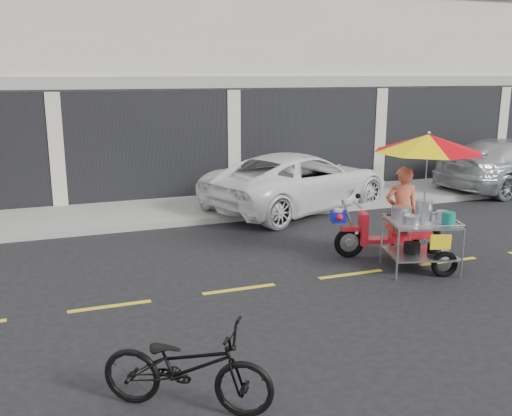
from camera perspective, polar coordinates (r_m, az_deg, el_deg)
name	(u,v)px	position (r m, az deg, el deg)	size (l,w,h in m)	color
ground	(351,274)	(9.89, 9.46, -6.57)	(90.00, 90.00, 0.00)	black
sidewalk	(246,203)	(14.70, -1.03, 0.55)	(45.00, 3.00, 0.15)	gray
shophouse_block	(275,45)	(20.10, 1.91, 15.94)	(36.00, 8.11, 10.40)	beige
centerline	(351,274)	(9.88, 9.47, -6.55)	(42.00, 0.10, 0.01)	gold
white_pickup	(299,181)	(14.25, 4.34, 2.70)	(2.35, 5.09, 1.42)	white
near_bicycle	(187,367)	(5.97, -6.93, -15.48)	(0.62, 1.79, 0.94)	black
food_vendor_rig	(416,181)	(10.27, 15.71, 2.62)	(2.38, 2.34, 2.41)	black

